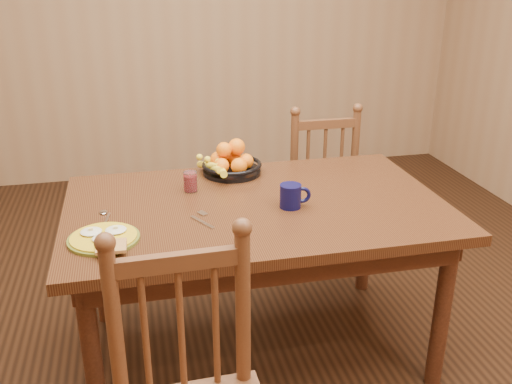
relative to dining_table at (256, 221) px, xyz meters
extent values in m
cube|color=black|center=(0.00, 0.00, -0.67)|extent=(4.50, 5.00, 0.01)
cube|color=#8F6747|center=(0.00, 2.50, 0.68)|extent=(4.50, 0.01, 2.70)
cube|color=black|center=(0.00, 0.00, 0.06)|extent=(1.60, 1.00, 0.04)
cube|color=black|center=(0.00, 0.42, -0.01)|extent=(1.40, 0.04, 0.10)
cube|color=black|center=(0.00, -0.42, -0.01)|extent=(1.40, 0.04, 0.10)
cube|color=black|center=(0.72, 0.00, -0.01)|extent=(0.04, 0.84, 0.10)
cube|color=black|center=(-0.72, 0.00, -0.01)|extent=(0.04, 0.84, 0.10)
cylinder|color=black|center=(-0.70, -0.40, -0.31)|extent=(0.07, 0.07, 0.70)
cylinder|color=black|center=(0.70, -0.40, -0.31)|extent=(0.07, 0.07, 0.70)
cylinder|color=black|center=(-0.70, 0.40, -0.31)|extent=(0.07, 0.07, 0.70)
cylinder|color=black|center=(0.70, 0.40, -0.31)|extent=(0.07, 0.07, 0.70)
cube|color=#4D2917|center=(0.55, 0.88, -0.22)|extent=(0.44, 0.42, 0.04)
cylinder|color=#4D2917|center=(0.73, 1.04, -0.45)|extent=(0.04, 0.04, 0.42)
cylinder|color=#4D2917|center=(0.37, 1.04, -0.45)|extent=(0.04, 0.04, 0.42)
cylinder|color=#4D2917|center=(0.73, 0.71, -0.45)|extent=(0.04, 0.04, 0.42)
cylinder|color=#4D2917|center=(0.37, 0.71, -0.45)|extent=(0.04, 0.04, 0.42)
cylinder|color=#4D2917|center=(0.73, 0.69, 0.04)|extent=(0.04, 0.04, 0.51)
cylinder|color=#4D2917|center=(0.37, 0.69, 0.04)|extent=(0.04, 0.04, 0.51)
cylinder|color=#4D2917|center=(0.55, 0.69, -0.01)|extent=(0.02, 0.02, 0.39)
cube|color=#4D2917|center=(0.55, 0.69, 0.21)|extent=(0.36, 0.03, 0.05)
cylinder|color=#4D2917|center=(-0.59, -0.77, 0.08)|extent=(0.05, 0.05, 0.54)
cylinder|color=#4D2917|center=(-0.21, -0.76, 0.08)|extent=(0.05, 0.05, 0.54)
cylinder|color=#4D2917|center=(-0.40, -0.76, 0.02)|extent=(0.02, 0.02, 0.42)
cube|color=#4D2917|center=(-0.40, -0.76, 0.26)|extent=(0.38, 0.04, 0.05)
cylinder|color=#59601E|center=(-0.63, -0.22, 0.09)|extent=(0.26, 0.26, 0.01)
cylinder|color=gold|center=(-0.63, -0.22, 0.10)|extent=(0.24, 0.24, 0.01)
ellipsoid|color=silver|center=(-0.67, -0.18, 0.11)|extent=(0.08, 0.08, 0.01)
cube|color=#F2E08C|center=(-0.67, -0.18, 0.12)|extent=(0.02, 0.02, 0.01)
ellipsoid|color=silver|center=(-0.58, -0.19, 0.11)|extent=(0.08, 0.08, 0.01)
cube|color=#F2E08C|center=(-0.58, -0.19, 0.12)|extent=(0.02, 0.02, 0.01)
ellipsoid|color=silver|center=(-0.63, -0.25, 0.11)|extent=(0.08, 0.08, 0.01)
cube|color=#F2E08C|center=(-0.63, -0.25, 0.12)|extent=(0.02, 0.02, 0.01)
cube|color=brown|center=(-0.60, -0.32, 0.11)|extent=(0.11, 0.10, 0.01)
cube|color=silver|center=(-0.25, -0.15, 0.09)|extent=(0.08, 0.13, 0.00)
cube|color=silver|center=(-0.24, -0.06, 0.09)|extent=(0.04, 0.05, 0.00)
cube|color=silver|center=(-0.62, -0.04, 0.09)|extent=(0.03, 0.12, 0.00)
ellipsoid|color=silver|center=(-0.63, 0.03, 0.09)|extent=(0.03, 0.04, 0.01)
cylinder|color=black|center=(0.13, -0.07, 0.13)|extent=(0.09, 0.09, 0.10)
torus|color=black|center=(0.18, -0.07, 0.13)|extent=(0.07, 0.03, 0.07)
cylinder|color=black|center=(0.13, -0.07, 0.18)|extent=(0.08, 0.08, 0.00)
cylinder|color=silver|center=(-0.26, 0.20, 0.13)|extent=(0.06, 0.06, 0.09)
cylinder|color=maroon|center=(-0.26, 0.20, 0.12)|extent=(0.05, 0.05, 0.07)
cylinder|color=black|center=(-0.03, 0.38, 0.09)|extent=(0.28, 0.28, 0.02)
torus|color=black|center=(-0.03, 0.38, 0.13)|extent=(0.29, 0.29, 0.02)
cylinder|color=black|center=(-0.03, 0.38, 0.09)|extent=(0.10, 0.10, 0.01)
sphere|color=orange|center=(0.04, 0.38, 0.14)|extent=(0.07, 0.07, 0.07)
sphere|color=orange|center=(-0.01, 0.45, 0.14)|extent=(0.08, 0.08, 0.08)
sphere|color=orange|center=(-0.09, 0.42, 0.15)|extent=(0.08, 0.08, 0.08)
sphere|color=orange|center=(-0.09, 0.34, 0.14)|extent=(0.07, 0.07, 0.07)
sphere|color=orange|center=(-0.01, 0.31, 0.14)|extent=(0.08, 0.08, 0.08)
sphere|color=orange|center=(0.00, 0.41, 0.21)|extent=(0.08, 0.08, 0.08)
sphere|color=orange|center=(-0.07, 0.39, 0.20)|extent=(0.07, 0.07, 0.07)
cylinder|color=yellow|center=(-0.12, 0.34, 0.13)|extent=(0.10, 0.17, 0.07)
cylinder|color=yellow|center=(-0.14, 0.39, 0.13)|extent=(0.14, 0.15, 0.07)
cylinder|color=yellow|center=(-0.09, 0.29, 0.13)|extent=(0.06, 0.18, 0.07)
camera|label=1|loc=(-0.49, -2.18, 1.05)|focal=40.00mm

